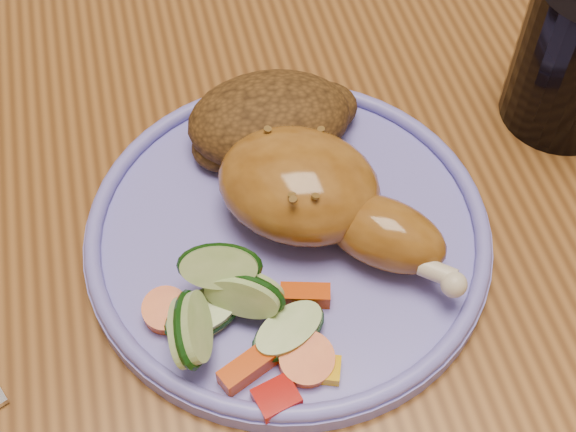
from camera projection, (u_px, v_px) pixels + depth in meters
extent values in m
cube|color=brown|center=(310.00, 116.00, 0.59)|extent=(0.90, 1.40, 0.04)
cylinder|color=#4C2D16|center=(125.00, 199.00, 1.20)|extent=(0.04, 0.04, 0.41)
cylinder|color=#4C2D16|center=(101.00, 40.00, 1.41)|extent=(0.04, 0.04, 0.41)
cylinder|color=#4C2D16|center=(355.00, 156.00, 1.25)|extent=(0.04, 0.04, 0.41)
cylinder|color=#4C2D16|center=(300.00, 8.00, 1.45)|extent=(0.04, 0.04, 0.41)
cylinder|color=#716DD8|center=(288.00, 236.00, 0.50)|extent=(0.25, 0.25, 0.01)
torus|color=#716DD8|center=(288.00, 226.00, 0.49)|extent=(0.25, 0.25, 0.01)
ellipsoid|color=#925B1E|center=(299.00, 185.00, 0.48)|extent=(0.13, 0.12, 0.05)
ellipsoid|color=#925B1E|center=(384.00, 233.00, 0.47)|extent=(0.09, 0.08, 0.04)
sphere|color=beige|center=(454.00, 284.00, 0.45)|extent=(0.02, 0.02, 0.02)
ellipsoid|color=#4F3113|center=(269.00, 120.00, 0.52)|extent=(0.11, 0.08, 0.05)
ellipsoid|color=#4F3113|center=(318.00, 108.00, 0.53)|extent=(0.05, 0.04, 0.03)
ellipsoid|color=#4F3113|center=(226.00, 147.00, 0.52)|extent=(0.04, 0.04, 0.02)
cube|color=#A50A05|center=(276.00, 398.00, 0.42)|extent=(0.03, 0.02, 0.01)
cube|color=#E5A507|center=(323.00, 369.00, 0.43)|extent=(0.02, 0.02, 0.01)
cube|color=#DC4A07|center=(305.00, 295.00, 0.46)|extent=(0.03, 0.02, 0.01)
cylinder|color=#DC4A07|center=(307.00, 360.00, 0.43)|extent=(0.03, 0.03, 0.02)
cube|color=#DC4A07|center=(247.00, 368.00, 0.43)|extent=(0.03, 0.02, 0.01)
cylinder|color=#DC4A07|center=(166.00, 311.00, 0.45)|extent=(0.03, 0.03, 0.02)
cylinder|color=#AFC47F|center=(244.00, 293.00, 0.44)|extent=(0.05, 0.04, 0.04)
cylinder|color=#AFC47F|center=(220.00, 266.00, 0.44)|extent=(0.05, 0.05, 0.04)
cylinder|color=#AFC47F|center=(288.00, 332.00, 0.44)|extent=(0.06, 0.06, 0.02)
cylinder|color=#AFC47F|center=(190.00, 329.00, 0.43)|extent=(0.04, 0.05, 0.04)
cylinder|color=#AFC47F|center=(204.00, 314.00, 0.45)|extent=(0.05, 0.06, 0.02)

